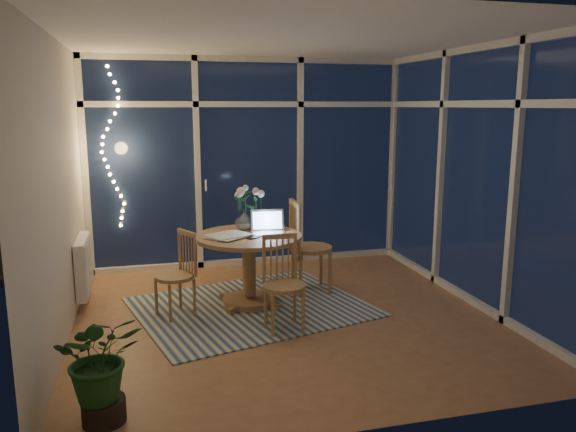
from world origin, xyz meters
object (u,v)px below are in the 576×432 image
at_px(flower_vase, 245,220).
at_px(chair_front, 284,284).
at_px(dining_table, 249,270).
at_px(chair_left, 174,274).
at_px(laptop, 269,222).
at_px(chair_right, 311,246).
at_px(potted_plant, 101,367).

bearing_deg(flower_vase, chair_front, -79.82).
relative_size(dining_table, chair_left, 1.28).
relative_size(chair_left, chair_front, 0.96).
xyz_separation_m(chair_left, chair_front, (0.94, -0.60, 0.02)).
relative_size(laptop, flower_vase, 1.62).
bearing_deg(dining_table, flower_vase, 88.77).
bearing_deg(chair_right, flower_vase, 90.18).
bearing_deg(laptop, chair_front, -86.54).
distance_m(chair_right, laptop, 0.67).
bearing_deg(potted_plant, chair_right, 46.59).
distance_m(chair_front, flower_vase, 1.08).
distance_m(chair_right, potted_plant, 2.98).
relative_size(chair_front, flower_vase, 4.19).
bearing_deg(potted_plant, dining_table, 55.69).
height_order(dining_table, chair_left, chair_left).
xyz_separation_m(dining_table, flower_vase, (0.01, 0.24, 0.47)).
bearing_deg(dining_table, chair_front, -76.30).
height_order(dining_table, laptop, laptop).
bearing_deg(flower_vase, potted_plant, -121.37).
xyz_separation_m(dining_table, potted_plant, (-1.31, -1.92, 0.01)).
bearing_deg(dining_table, chair_right, 17.98).
xyz_separation_m(chair_left, chair_right, (1.49, 0.39, 0.10)).
height_order(chair_right, flower_vase, chair_right).
bearing_deg(chair_front, flower_vase, 99.67).
xyz_separation_m(dining_table, laptop, (0.21, 0.00, 0.49)).
bearing_deg(chair_left, potted_plant, -44.48).
bearing_deg(potted_plant, chair_front, 38.24).
relative_size(flower_vase, potted_plant, 0.28).
height_order(chair_front, flower_vase, flower_vase).
bearing_deg(dining_table, laptop, 0.02).
height_order(chair_left, chair_right, chair_right).
distance_m(laptop, flower_vase, 0.31).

